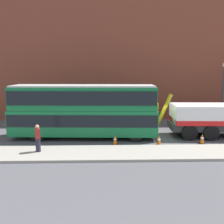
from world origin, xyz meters
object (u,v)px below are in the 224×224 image
(double_decker_bus, at_px, (84,109))
(pedestrian_onlooker, at_px, (38,139))
(traffic_cone_midway, at_px, (159,140))
(traffic_cone_near_bus, at_px, (115,140))
(traffic_cone_near_truck, at_px, (202,139))
(street_lamp, at_px, (223,88))

(double_decker_bus, relative_size, pedestrian_onlooker, 6.51)
(double_decker_bus, xyz_separation_m, traffic_cone_midway, (5.37, -2.10, -1.89))
(pedestrian_onlooker, xyz_separation_m, traffic_cone_near_bus, (4.87, 1.80, -0.64))
(traffic_cone_near_truck, distance_m, street_lamp, 9.16)
(double_decker_bus, distance_m, pedestrian_onlooker, 4.67)
(street_lamp, bearing_deg, traffic_cone_near_truck, -123.01)
(double_decker_bus, distance_m, traffic_cone_near_truck, 8.91)
(pedestrian_onlooker, bearing_deg, street_lamp, 6.85)
(traffic_cone_midway, relative_size, street_lamp, 0.12)
(traffic_cone_near_bus, relative_size, traffic_cone_midway, 1.00)
(pedestrian_onlooker, relative_size, traffic_cone_near_bus, 2.38)
(traffic_cone_midway, relative_size, traffic_cone_near_truck, 1.00)
(traffic_cone_near_bus, height_order, street_lamp, street_lamp)
(double_decker_bus, xyz_separation_m, street_lamp, (13.20, 5.39, 1.24))
(traffic_cone_near_bus, bearing_deg, street_lamp, 33.84)
(pedestrian_onlooker, relative_size, traffic_cone_near_truck, 2.38)
(street_lamp, bearing_deg, traffic_cone_near_bus, -146.16)
(double_decker_bus, bearing_deg, traffic_cone_near_truck, -9.41)
(traffic_cone_near_bus, xyz_separation_m, traffic_cone_midway, (3.05, -0.19, 0.00))
(traffic_cone_midway, xyz_separation_m, street_lamp, (7.83, 7.49, 3.13))
(street_lamp, bearing_deg, traffic_cone_midway, -136.27)
(double_decker_bus, height_order, traffic_cone_near_truck, double_decker_bus)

